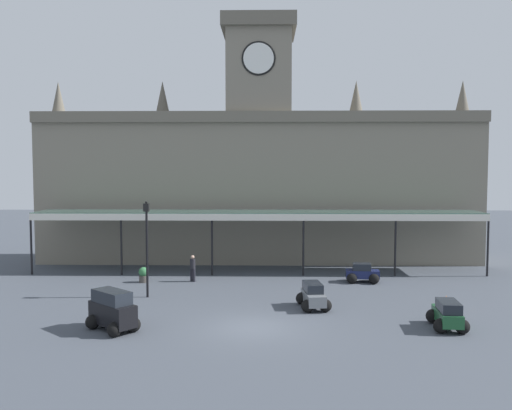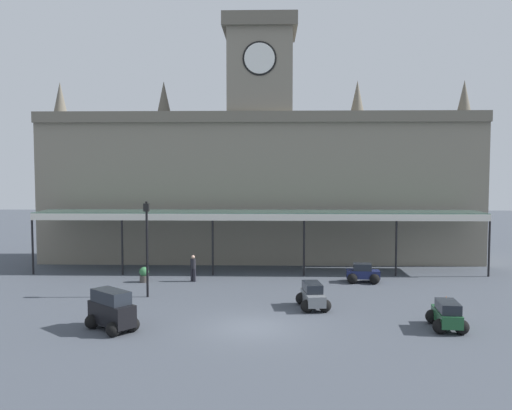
% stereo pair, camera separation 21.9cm
% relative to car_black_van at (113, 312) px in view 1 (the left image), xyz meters
% --- Properties ---
extents(ground_plane, '(140.00, 140.00, 0.00)m').
position_rel_car_black_van_xyz_m(ground_plane, '(6.15, 0.54, -0.81)').
color(ground_plane, '#434952').
extents(station_building, '(33.16, 5.67, 18.40)m').
position_rel_car_black_van_xyz_m(station_building, '(6.15, 18.62, 5.64)').
color(station_building, gray).
rests_on(station_building, ground).
extents(entrance_canopy, '(30.56, 3.26, 4.18)m').
position_rel_car_black_van_xyz_m(entrance_canopy, '(6.15, 13.63, 3.22)').
color(entrance_canopy, '#38564C').
rests_on(entrance_canopy, ground).
extents(car_black_van, '(2.55, 2.47, 1.77)m').
position_rel_car_black_van_xyz_m(car_black_van, '(0.00, 0.00, 0.00)').
color(car_black_van, black).
rests_on(car_black_van, ground).
extents(car_green_estate, '(1.68, 2.32, 1.27)m').
position_rel_car_black_van_xyz_m(car_green_estate, '(14.75, 0.56, -0.24)').
color(car_green_estate, '#1E512D').
rests_on(car_green_estate, ground).
extents(car_navy_sedan, '(2.13, 1.65, 1.19)m').
position_rel_car_black_van_xyz_m(car_navy_sedan, '(12.74, 10.28, -0.30)').
color(car_navy_sedan, '#19214C').
rests_on(car_navy_sedan, ground).
extents(car_grey_estate, '(1.71, 2.34, 1.27)m').
position_rel_car_black_van_xyz_m(car_grey_estate, '(9.12, 3.99, -0.24)').
color(car_grey_estate, slate).
rests_on(car_grey_estate, ground).
extents(pedestrian_crossing_forecourt, '(0.35, 0.34, 1.67)m').
position_rel_car_black_van_xyz_m(pedestrian_crossing_forecourt, '(2.09, 10.29, 0.10)').
color(pedestrian_crossing_forecourt, black).
rests_on(pedestrian_crossing_forecourt, ground).
extents(victorian_lamppost, '(0.30, 0.30, 5.33)m').
position_rel_car_black_van_xyz_m(victorian_lamppost, '(0.16, 6.12, 2.48)').
color(victorian_lamppost, black).
rests_on(victorian_lamppost, ground).
extents(traffic_cone, '(0.40, 0.40, 0.73)m').
position_rel_car_black_van_xyz_m(traffic_cone, '(15.78, 3.78, -0.44)').
color(traffic_cone, orange).
rests_on(traffic_cone, ground).
extents(planter_by_canopy, '(0.60, 0.60, 0.96)m').
position_rel_car_black_van_xyz_m(planter_by_canopy, '(-0.96, 10.00, -0.32)').
color(planter_by_canopy, '#47423D').
rests_on(planter_by_canopy, ground).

